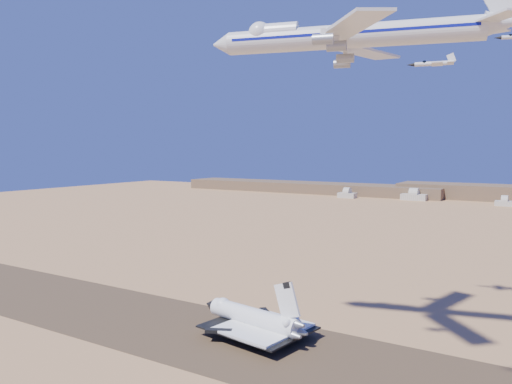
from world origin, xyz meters
The scene contains 9 objects.
ground centered at (0.00, 0.00, 0.00)m, with size 1200.00×1200.00×0.00m, color tan.
runway centered at (0.00, 0.00, 0.03)m, with size 600.00×50.00×0.06m, color #4A3825.
hangars centered at (-64.00, 478.43, 4.83)m, with size 200.50×29.50×30.00m.
shuttle centered at (5.21, 7.48, 5.71)m, with size 43.18×30.88×21.23m.
carrier_747 centered at (36.81, 2.54, 93.50)m, with size 83.08×62.38×20.70m.
crew_a centered at (12.94, -0.58, 0.98)m, with size 0.67×0.44×1.84m, color orange.
crew_b centered at (13.44, 2.10, 0.85)m, with size 0.77×0.44×1.58m, color orange.
crew_c centered at (15.45, -0.91, 0.90)m, with size 0.99×0.51×1.69m, color orange.
chase_jet_d centered at (51.32, 51.71, 91.97)m, with size 16.07×9.10×4.04m.
Camera 1 is at (90.76, -130.35, 62.48)m, focal length 35.00 mm.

